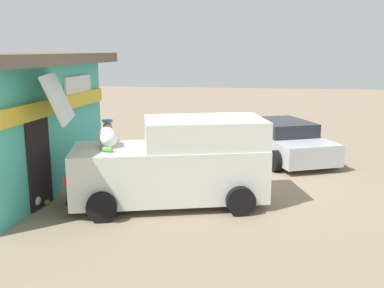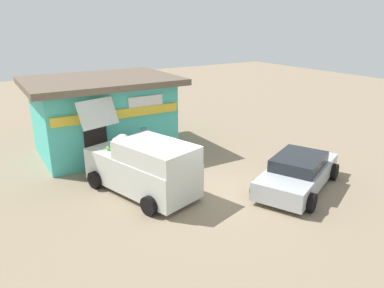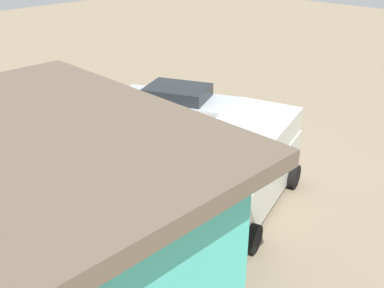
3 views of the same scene
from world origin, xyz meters
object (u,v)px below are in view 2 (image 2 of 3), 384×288
Objects in this scene: parked_sedan at (298,172)px; customer_bending at (106,158)px; paint_bucket at (176,159)px; unloaded_banana_pile at (91,164)px; storefront_bar at (103,114)px; delivery_van at (144,167)px; vendor_standing at (145,146)px.

customer_bending reaches higher than parked_sedan.
unloaded_banana_pile is at bearing 157.26° from paint_bucket.
storefront_bar is 21.24× the size of paint_bucket.
delivery_van is 1.07× the size of parked_sedan.
unloaded_banana_pile is at bearing -126.52° from storefront_bar.
parked_sedan is 6.56× the size of unloaded_banana_pile.
customer_bending is at bearing -175.74° from vendor_standing.
unloaded_banana_pile is at bearing 145.12° from vendor_standing.
vendor_standing is at bearing 4.26° from customer_bending.
delivery_van reaches higher than customer_bending.
parked_sedan is 15.14× the size of paint_bucket.
storefront_bar is at bearing 85.45° from delivery_van.
delivery_van is 3.04m from paint_bucket.
vendor_standing is (0.94, 1.87, 0.03)m from delivery_van.
delivery_van is 5.43m from parked_sedan.
parked_sedan is at bearing -49.66° from vendor_standing.
paint_bucket is (1.93, -3.02, -1.56)m from storefront_bar.
storefront_bar is 3.37m from customer_bending.
paint_bucket is at bearing -22.74° from unloaded_banana_pile.
vendor_standing is at bearing 63.26° from delivery_van.
vendor_standing is 1.25× the size of customer_bending.
unloaded_banana_pile is at bearing 134.36° from parked_sedan.
delivery_van is 6.99× the size of unloaded_banana_pile.
paint_bucket is at bearing 0.94° from customer_bending.
unloaded_banana_pile is at bearing 105.44° from delivery_van.
parked_sedan reaches higher than paint_bucket.
unloaded_banana_pile is (-0.86, 3.13, -0.78)m from delivery_van.
customer_bending is (-5.44, 4.36, 0.26)m from parked_sedan.
vendor_standing reaches higher than parked_sedan.
unloaded_banana_pile is (-0.17, 1.38, -0.66)m from customer_bending.
parked_sedan is 5.05m from paint_bucket.
paint_bucket is (3.18, -1.33, -0.03)m from unloaded_banana_pile.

